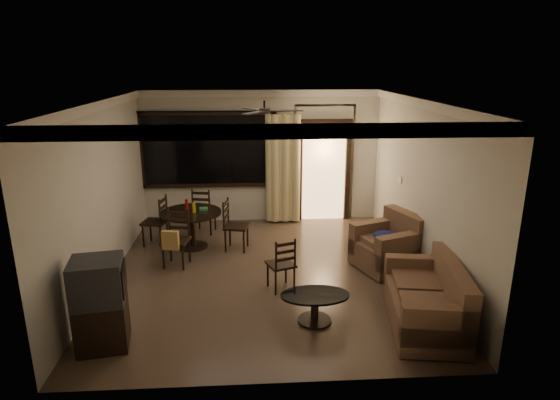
{
  "coord_description": "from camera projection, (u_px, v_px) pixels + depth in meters",
  "views": [
    {
      "loc": [
        -0.21,
        -7.04,
        3.36
      ],
      "look_at": [
        0.25,
        0.2,
        1.2
      ],
      "focal_mm": 30.0,
      "sensor_mm": 36.0,
      "label": 1
    }
  ],
  "objects": [
    {
      "name": "ground",
      "position": [
        266.0,
        273.0,
        7.71
      ],
      "size": [
        5.5,
        5.5,
        0.0
      ],
      "primitive_type": "plane",
      "color": "#7F6651",
      "rests_on": "ground"
    },
    {
      "name": "room_shell",
      "position": [
        293.0,
        145.0,
        8.92
      ],
      "size": [
        5.5,
        6.7,
        5.5
      ],
      "color": "beige",
      "rests_on": "ground"
    },
    {
      "name": "dining_table",
      "position": [
        192.0,
        219.0,
        8.66
      ],
      "size": [
        1.11,
        1.11,
        0.92
      ],
      "rotation": [
        0.0,
        0.0,
        -0.2
      ],
      "color": "black",
      "rests_on": "ground"
    },
    {
      "name": "dining_chair_west",
      "position": [
        156.0,
        230.0,
        8.85
      ],
      "size": [
        0.5,
        0.5,
        0.95
      ],
      "rotation": [
        0.0,
        0.0,
        -1.77
      ],
      "color": "black",
      "rests_on": "ground"
    },
    {
      "name": "dining_chair_east",
      "position": [
        236.0,
        235.0,
        8.62
      ],
      "size": [
        0.5,
        0.5,
        0.95
      ],
      "rotation": [
        0.0,
        0.0,
        1.37
      ],
      "color": "black",
      "rests_on": "ground"
    },
    {
      "name": "dining_chair_south",
      "position": [
        176.0,
        249.0,
        7.91
      ],
      "size": [
        0.5,
        0.54,
        0.95
      ],
      "rotation": [
        0.0,
        0.0,
        -0.2
      ],
      "color": "black",
      "rests_on": "ground"
    },
    {
      "name": "dining_chair_north",
      "position": [
        204.0,
        219.0,
        9.48
      ],
      "size": [
        0.5,
        0.5,
        0.95
      ],
      "rotation": [
        0.0,
        0.0,
        2.94
      ],
      "color": "black",
      "rests_on": "ground"
    },
    {
      "name": "tv_cabinet",
      "position": [
        100.0,
        304.0,
        5.59
      ],
      "size": [
        0.68,
        0.63,
        1.14
      ],
      "rotation": [
        0.0,
        0.0,
        0.16
      ],
      "color": "black",
      "rests_on": "ground"
    },
    {
      "name": "sofa",
      "position": [
        430.0,
        302.0,
        6.1
      ],
      "size": [
        1.09,
        1.72,
        0.86
      ],
      "rotation": [
        0.0,
        0.0,
        -0.15
      ],
      "color": "#40241E",
      "rests_on": "ground"
    },
    {
      "name": "armchair",
      "position": [
        389.0,
        246.0,
        7.83
      ],
      "size": [
        1.19,
        1.19,
        0.93
      ],
      "rotation": [
        0.0,
        0.0,
        0.37
      ],
      "color": "#40241E",
      "rests_on": "ground"
    },
    {
      "name": "coffee_table",
      "position": [
        315.0,
        303.0,
        6.21
      ],
      "size": [
        0.92,
        0.55,
        0.4
      ],
      "rotation": [
        0.0,
        0.0,
        -0.17
      ],
      "color": "black",
      "rests_on": "ground"
    },
    {
      "name": "side_chair",
      "position": [
        281.0,
        274.0,
        7.11
      ],
      "size": [
        0.49,
        0.49,
        0.86
      ],
      "rotation": [
        0.0,
        0.0,
        3.5
      ],
      "color": "black",
      "rests_on": "ground"
    }
  ]
}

